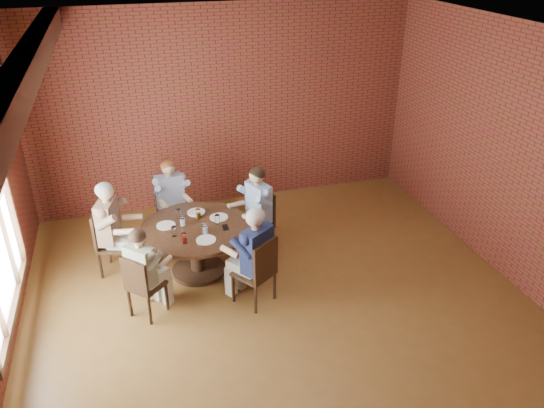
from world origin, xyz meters
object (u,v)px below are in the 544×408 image
object	(u,v)px
dining_table	(197,240)
chair_d	(142,285)
chair_c	(109,239)
diner_d	(145,272)
diner_c	(114,229)
chair_b	(171,208)
diner_b	(172,201)
diner_e	(253,256)
diner_a	(255,211)
chair_e	(259,270)
chair_a	(260,219)
smartphone	(225,227)

from	to	relation	value
dining_table	chair_d	world-z (taller)	chair_d
chair_c	diner_d	size ratio (longest dim) A/B	0.78
diner_c	diner_d	size ratio (longest dim) A/B	1.11
chair_b	diner_d	world-z (taller)	diner_d
diner_b	chair_c	bearing A→B (deg)	-157.26
diner_c	diner_e	xyz separation A→B (m)	(1.69, -1.20, -0.01)
diner_c	diner_a	bearing A→B (deg)	-72.23
chair_d	diner_e	xyz separation A→B (m)	(1.41, -0.07, 0.20)
chair_b	diner_b	xyz separation A→B (m)	(0.02, -0.08, 0.16)
diner_d	chair_e	xyz separation A→B (m)	(1.41, -0.19, -0.11)
chair_c	diner_d	world-z (taller)	diner_d
diner_b	diner_e	bearing A→B (deg)	-78.14
diner_b	diner_d	distance (m)	1.85
diner_d	diner_b	bearing A→B (deg)	-61.40
diner_b	chair_a	bearing A→B (deg)	-39.36
chair_c	diner_e	xyz separation A→B (m)	(1.78, -1.23, 0.17)
diner_a	chair_b	distance (m)	1.41
diner_a	diner_b	size ratio (longest dim) A/B	1.02
dining_table	diner_e	size ratio (longest dim) A/B	1.11
diner_a	chair_e	distance (m)	1.32
chair_c	diner_d	xyz separation A→B (m)	(0.42, -1.11, 0.10)
diner_b	diner_d	bearing A→B (deg)	-118.51
dining_table	chair_d	distance (m)	1.13
diner_b	chair_e	xyz separation A→B (m)	(0.86, -1.96, -0.14)
chair_d	dining_table	bearing A→B (deg)	-90.00
chair_c	diner_e	size ratio (longest dim) A/B	0.70
chair_d	diner_d	distance (m)	0.15
chair_e	chair_b	bearing A→B (deg)	-101.99
chair_a	diner_a	bearing A→B (deg)	-90.00
chair_a	diner_c	bearing A→B (deg)	-109.54
diner_b	smartphone	distance (m)	1.32
diner_a	chair_c	bearing A→B (deg)	-111.15
diner_c	smartphone	distance (m)	1.56
chair_a	dining_table	bearing A→B (deg)	-90.00
diner_e	chair_d	bearing A→B (deg)	-37.86
diner_b	chair_e	size ratio (longest dim) A/B	1.38
diner_a	chair_b	xyz separation A→B (m)	(-1.16, 0.77, -0.17)
diner_c	chair_e	distance (m)	2.17
chair_a	diner_e	xyz separation A→B (m)	(-0.42, -1.23, 0.17)
chair_c	diner_c	bearing A→B (deg)	-90.00
dining_table	chair_c	world-z (taller)	chair_c
diner_a	diner_c	distance (m)	2.03
chair_d	chair_e	distance (m)	1.47
dining_table	diner_b	size ratio (longest dim) A/B	1.15
smartphone	chair_a	bearing A→B (deg)	42.29
chair_c	dining_table	bearing A→B (deg)	-90.00
chair_b	chair_e	distance (m)	2.22
diner_a	diner_e	bearing A→B (deg)	-36.19
chair_e	dining_table	bearing A→B (deg)	-90.00
diner_a	diner_e	size ratio (longest dim) A/B	0.99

